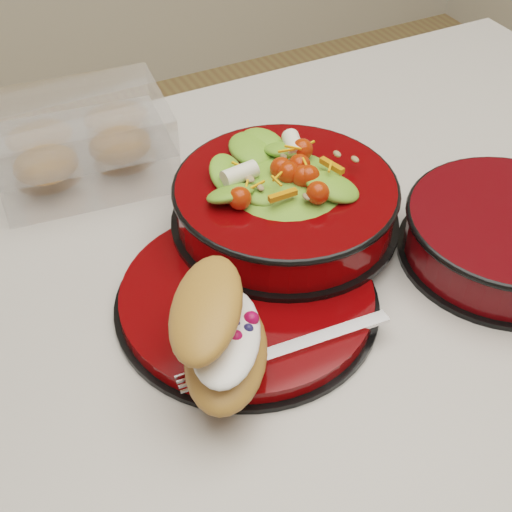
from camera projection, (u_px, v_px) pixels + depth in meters
name	position (u px, v px, depth m)	size (l,w,h in m)	color
island_counter	(256.00, 493.00, 1.03)	(1.24, 0.74, 0.90)	silver
dinner_plate	(248.00, 297.00, 0.69)	(0.26, 0.26, 0.02)	black
salad_bowl	(285.00, 194.00, 0.73)	(0.24, 0.24, 0.10)	black
croissant	(223.00, 334.00, 0.59)	(0.12, 0.16, 0.08)	#B87538
fork	(291.00, 347.00, 0.63)	(0.18, 0.03, 0.00)	silver
pastry_box	(81.00, 143.00, 0.83)	(0.21, 0.16, 0.09)	white
extra_bowl	(507.00, 234.00, 0.73)	(0.22, 0.22, 0.05)	black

